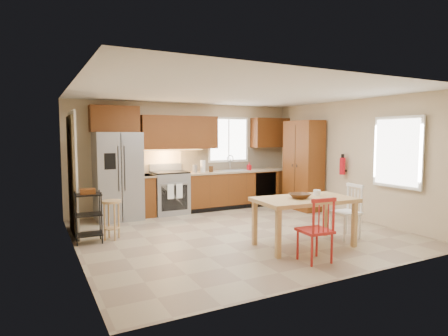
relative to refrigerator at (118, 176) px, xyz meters
The scene contains 33 objects.
floor 2.87m from the refrigerator, 51.34° to the right, with size 5.50×5.50×0.00m, color gray.
ceiling 3.15m from the refrigerator, 51.34° to the right, with size 5.50×5.00×0.02m, color silver.
wall_back 1.77m from the refrigerator, 12.44° to the left, with size 5.50×0.02×2.50m, color #CCB793.
wall_front 4.94m from the refrigerator, 69.82° to the right, with size 5.50×0.02×2.50m, color #CCB793.
wall_left 2.39m from the refrigerator, 116.29° to the right, with size 0.02×5.00×2.50m, color #CCB793.
wall_right 4.94m from the refrigerator, 25.53° to the right, with size 0.02×5.00×2.50m, color #CCB793.
refrigerator is the anchor object (origin of this frame).
range_stove 1.24m from the refrigerator, ahead, with size 0.76×0.63×0.92m, color gray.
base_cabinet_narrow 0.76m from the refrigerator, ahead, with size 0.30×0.60×0.90m, color #622F12.
base_cabinet_run 3.03m from the refrigerator, ahead, with size 2.92×0.60×0.90m, color #622F12.
dishwasher 3.59m from the refrigerator, ahead, with size 0.60×0.02×0.78m, color black.
backsplash 3.02m from the refrigerator, ahead, with size 2.92×0.03×0.55m, color beige.
upper_over_fridge 1.21m from the refrigerator, 90.00° to the left, with size 1.00×0.35×0.55m, color #592F0E.
upper_left_block 1.73m from the refrigerator, ahead, with size 1.80×0.35×0.75m, color #592F0E.
upper_right_block 4.06m from the refrigerator, ahead, with size 1.00×0.35×0.75m, color #592F0E.
window_back 2.92m from the refrigerator, ahead, with size 1.12×0.04×1.12m, color white.
sink 2.80m from the refrigerator, ahead, with size 0.62×0.46×0.16m, color gray.
undercab_glow 1.27m from the refrigerator, ahead, with size 1.60×0.30×0.01m, color #FFBF66.
soap_bottle 3.18m from the refrigerator, ahead, with size 0.09×0.09×0.19m, color #B20C16.
paper_towel 1.95m from the refrigerator, ahead, with size 0.12×0.12×0.28m, color white.
canister_steel 1.75m from the refrigerator, ahead, with size 0.11×0.11×0.18m, color gray.
canister_wood 2.15m from the refrigerator, ahead, with size 0.10×0.10×0.14m, color #492A13.
pantry 4.23m from the refrigerator, 12.62° to the right, with size 0.50×0.95×2.10m, color #622F12.
fire_extinguisher 4.76m from the refrigerator, 24.52° to the right, with size 0.12×0.12×0.36m, color #B20C16.
window_right 5.50m from the refrigerator, 36.79° to the right, with size 0.04×1.02×1.32m, color white.
doorway 1.28m from the refrigerator, 139.62° to the right, with size 0.04×0.95×2.10m, color #8C7A59.
dining_table 4.00m from the refrigerator, 56.12° to the right, with size 1.55×0.87×0.76m, color tan, non-canonical shape.
chair_red 4.39m from the refrigerator, 64.73° to the right, with size 0.43×0.43×0.91m, color #A81E19, non-canonical shape.
chair_white 4.55m from the refrigerator, 45.74° to the right, with size 0.43×0.43×0.91m, color white, non-canonical shape.
table_bowl 3.92m from the refrigerator, 57.30° to the right, with size 0.31×0.31×0.08m, color #492A13.
table_jar 4.09m from the refrigerator, 51.41° to the right, with size 0.11×0.11×0.13m, color white.
bar_stool 1.65m from the refrigerator, 105.89° to the right, with size 0.32×0.32×0.67m, color tan, non-canonical shape.
utility_cart 1.79m from the refrigerator, 117.66° to the right, with size 0.42×0.33×0.85m, color black, non-canonical shape.
Camera 1 is at (-3.31, -5.76, 1.76)m, focal length 30.00 mm.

